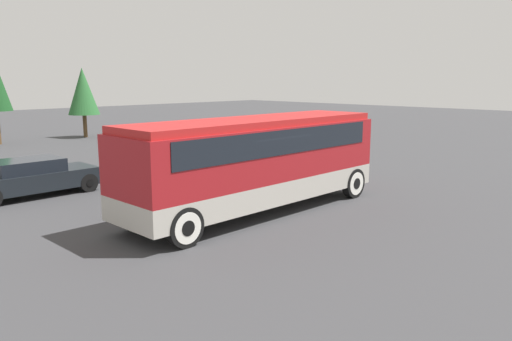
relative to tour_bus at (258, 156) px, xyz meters
name	(u,v)px	position (x,y,z in m)	size (l,w,h in m)	color
ground_plane	(256,212)	(-0.10, 0.00, -1.80)	(120.00, 120.00, 0.00)	#38383A
tour_bus	(258,156)	(0.00, 0.00, 0.00)	(9.42, 2.53, 3.00)	#B7B2A8
parked_car_near	(150,158)	(1.39, 8.16, -1.14)	(4.12, 1.98, 1.30)	#7A6B5B
parked_car_mid	(197,164)	(1.67, 5.17, -1.07)	(4.73, 1.95, 1.47)	#2D5638
parked_car_far	(32,177)	(-4.20, 7.34, -1.11)	(4.40, 1.83, 1.37)	black
tree_center	(83,92)	(5.95, 23.34, 1.49)	(2.20, 2.20, 4.98)	brown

